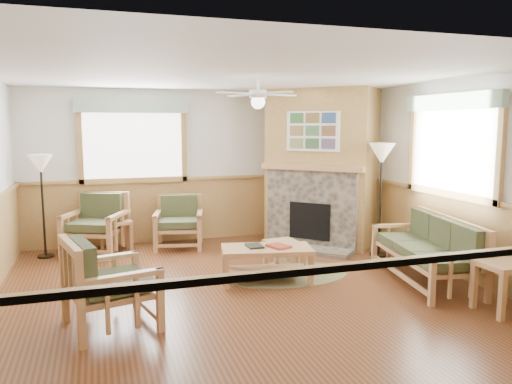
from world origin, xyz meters
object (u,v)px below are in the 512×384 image
object	(u,v)px
sofa	(425,250)
armchair_back_right	(179,222)
armchair_left	(111,282)
footstool	(282,254)
end_table_sofa	(503,287)
armchair_back_left	(95,224)
floor_lamp_left	(43,206)
coffee_table	(267,265)
end_table_chairs	(116,236)
floor_lamp_right	(380,200)

from	to	relation	value
sofa	armchair_back_right	xyz separation A→B (m)	(-2.84, 2.87, 0.01)
armchair_left	footstool	bearing A→B (deg)	-72.06
armchair_back_right	end_table_sofa	xyz separation A→B (m)	(2.97, -4.10, -0.15)
armchair_back_left	armchair_back_right	xyz separation A→B (m)	(1.35, -0.01, -0.04)
sofa	floor_lamp_left	xyz separation A→B (m)	(-4.97, 2.88, 0.39)
armchair_back_right	coffee_table	bearing A→B (deg)	-57.36
end_table_chairs	floor_lamp_left	size ratio (longest dim) A/B	0.31
sofa	floor_lamp_left	bearing A→B (deg)	-110.05
sofa	end_table_chairs	bearing A→B (deg)	-117.38
coffee_table	end_table_sofa	xyz separation A→B (m)	(2.16, -1.84, 0.05)
end_table_sofa	end_table_chairs	bearing A→B (deg)	133.69
armchair_back_left	footstool	xyz separation A→B (m)	(2.62, -1.66, -0.29)
coffee_table	footstool	bearing A→B (deg)	64.94
coffee_table	end_table_chairs	world-z (taller)	end_table_chairs
armchair_back_left	end_table_sofa	bearing A→B (deg)	-19.48
armchair_back_right	floor_lamp_right	distance (m)	3.37
coffee_table	floor_lamp_left	size ratio (longest dim) A/B	0.72
footstool	floor_lamp_right	xyz separation A→B (m)	(1.71, 0.12, 0.71)
armchair_back_left	armchair_left	world-z (taller)	armchair_back_left
sofa	floor_lamp_left	distance (m)	5.75
floor_lamp_right	end_table_sofa	bearing A→B (deg)	-90.00
coffee_table	floor_lamp_right	bearing A→B (deg)	30.11
end_table_sofa	floor_lamp_right	distance (m)	2.65
armchair_left	end_table_sofa	world-z (taller)	armchair_left
end_table_sofa	armchair_back_left	bearing A→B (deg)	136.50
sofa	floor_lamp_right	size ratio (longest dim) A/B	1.04
end_table_sofa	armchair_back_right	bearing A→B (deg)	125.96
armchair_back_left	floor_lamp_left	distance (m)	0.84
footstool	floor_lamp_left	size ratio (longest dim) A/B	0.27
armchair_back_right	floor_lamp_right	size ratio (longest dim) A/B	0.49
armchair_back_right	floor_lamp_right	world-z (taller)	floor_lamp_right
end_table_chairs	footstool	distance (m)	2.88
armchair_back_right	footstool	distance (m)	2.09
armchair_left	floor_lamp_left	distance (m)	3.33
end_table_sofa	floor_lamp_right	size ratio (longest dim) A/B	0.32
sofa	floor_lamp_left	size ratio (longest dim) A/B	1.15
coffee_table	floor_lamp_right	distance (m)	2.38
coffee_table	sofa	bearing A→B (deg)	-5.48
end_table_chairs	floor_lamp_right	bearing A→B (deg)	-22.02
end_table_sofa	floor_lamp_left	xyz separation A→B (m)	(-5.10, 4.11, 0.53)
armchair_back_right	armchair_back_left	bearing A→B (deg)	-167.47
armchair_back_left	end_table_sofa	distance (m)	5.97
footstool	floor_lamp_left	bearing A→B (deg)	153.90
coffee_table	floor_lamp_left	distance (m)	3.76
coffee_table	footstool	size ratio (longest dim) A/B	2.65
sofa	armchair_back_right	size ratio (longest dim) A/B	2.14
armchair_back_right	end_table_chairs	world-z (taller)	armchair_back_right
armchair_back_left	floor_lamp_left	size ratio (longest dim) A/B	0.59
coffee_table	floor_lamp_right	world-z (taller)	floor_lamp_right
armchair_back_left	footstool	distance (m)	3.11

